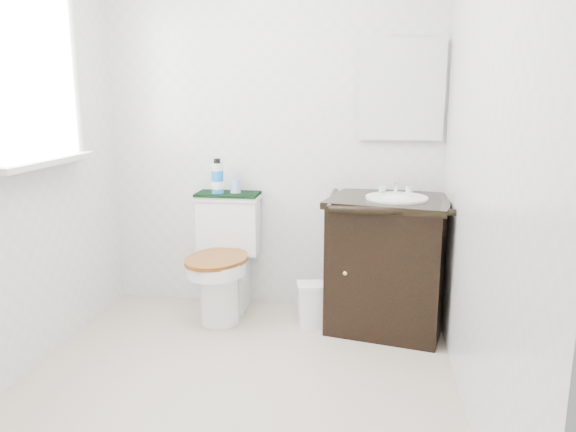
% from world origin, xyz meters
% --- Properties ---
extents(floor, '(2.40, 2.40, 0.00)m').
position_xyz_m(floor, '(0.00, 0.00, 0.00)').
color(floor, beige).
rests_on(floor, ground).
extents(wall_back, '(2.40, 0.00, 2.40)m').
position_xyz_m(wall_back, '(0.00, 1.20, 1.20)').
color(wall_back, silver).
rests_on(wall_back, ground).
extents(wall_front, '(2.40, 0.00, 2.40)m').
position_xyz_m(wall_front, '(0.00, -1.20, 1.20)').
color(wall_front, silver).
rests_on(wall_front, ground).
extents(wall_left, '(0.00, 2.40, 2.40)m').
position_xyz_m(wall_left, '(-1.10, 0.00, 1.20)').
color(wall_left, silver).
rests_on(wall_left, ground).
extents(wall_right, '(0.00, 2.40, 2.40)m').
position_xyz_m(wall_right, '(1.10, 0.00, 1.20)').
color(wall_right, silver).
rests_on(wall_right, ground).
extents(window, '(0.02, 0.70, 0.90)m').
position_xyz_m(window, '(-1.07, 0.25, 1.55)').
color(window, white).
rests_on(window, wall_left).
extents(mirror, '(0.50, 0.02, 0.60)m').
position_xyz_m(mirror, '(0.82, 1.18, 1.45)').
color(mirror, silver).
rests_on(mirror, wall_back).
extents(toilet, '(0.44, 0.65, 0.77)m').
position_xyz_m(toilet, '(-0.28, 0.97, 0.34)').
color(toilet, white).
rests_on(toilet, floor).
extents(vanity, '(0.81, 0.74, 0.92)m').
position_xyz_m(vanity, '(0.77, 0.90, 0.43)').
color(vanity, black).
rests_on(vanity, floor).
extents(trash_bin, '(0.22, 0.19, 0.28)m').
position_xyz_m(trash_bin, '(0.31, 0.83, 0.14)').
color(trash_bin, white).
rests_on(trash_bin, floor).
extents(towel, '(0.41, 0.22, 0.02)m').
position_xyz_m(towel, '(-0.28, 1.09, 0.78)').
color(towel, black).
rests_on(towel, toilet).
extents(mouthwash_bottle, '(0.08, 0.08, 0.23)m').
position_xyz_m(mouthwash_bottle, '(-0.34, 1.06, 0.89)').
color(mouthwash_bottle, blue).
rests_on(mouthwash_bottle, towel).
extents(cup, '(0.07, 0.07, 0.09)m').
position_xyz_m(cup, '(-0.23, 1.10, 0.84)').
color(cup, '#83A3D7').
rests_on(cup, towel).
extents(soap_bar, '(0.07, 0.04, 0.02)m').
position_xyz_m(soap_bar, '(0.72, 1.01, 0.83)').
color(soap_bar, '#1A6E7F').
rests_on(soap_bar, vanity).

